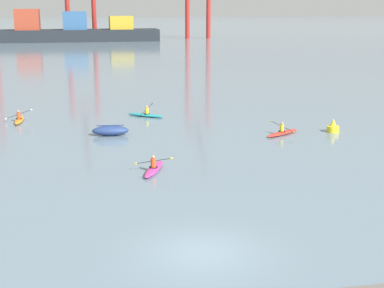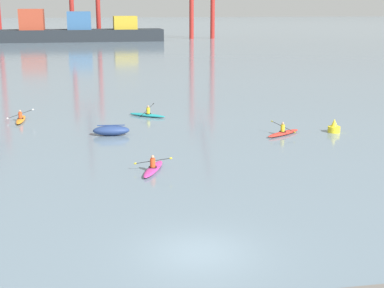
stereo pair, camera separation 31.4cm
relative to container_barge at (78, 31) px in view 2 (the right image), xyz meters
The scene contains 8 objects.
ground_plane 128.71m from the container_barge, 87.56° to the right, with size 800.00×800.00×0.00m, color slate.
container_barge is the anchor object (origin of this frame).
capsized_dinghy 108.20m from the container_barge, 88.31° to the right, with size 2.69×1.34×0.76m.
channel_buoy 111.88m from the container_barge, 80.08° to the right, with size 0.90×0.90×1.00m.
kayak_red 111.40m from the container_barge, 82.09° to the right, with size 3.18×2.36×0.95m.
kayak_orange 101.89m from the container_barge, 92.09° to the right, with size 2.20×3.42×1.02m.
kayak_teal 101.95m from the container_barge, 86.35° to the right, with size 3.07×2.54×1.03m.
kayak_magenta 117.73m from the container_barge, 87.53° to the right, with size 2.11×3.38×0.95m.
Camera 2 is at (-3.88, -19.24, 9.10)m, focal length 52.72 mm.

